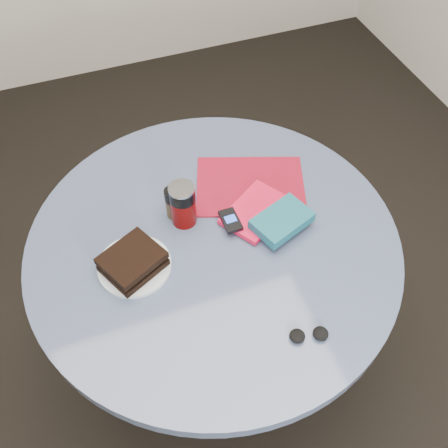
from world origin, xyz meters
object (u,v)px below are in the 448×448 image
object	(u,v)px
plate	(135,266)
sandwich	(133,261)
soda_can	(183,205)
novel	(282,221)
mp3_player	(230,220)
table	(214,272)
magazine	(250,186)
headphones	(309,335)
pepper_grinder	(173,203)
red_book	(256,211)

from	to	relation	value
plate	sandwich	world-z (taller)	sandwich
soda_can	novel	size ratio (longest dim) A/B	0.85
novel	mp3_player	world-z (taller)	novel
table	magazine	bearing A→B (deg)	40.76
table	headphones	world-z (taller)	headphones
table	sandwich	size ratio (longest dim) A/B	5.56
soda_can	headphones	distance (m)	0.47
soda_can	mp3_player	world-z (taller)	soda_can
pepper_grinder	novel	size ratio (longest dim) A/B	0.65
pepper_grinder	red_book	xyz separation A→B (m)	(0.21, -0.08, -0.04)
magazine	novel	xyz separation A→B (m)	(0.02, -0.17, 0.03)
magazine	novel	size ratio (longest dim) A/B	2.01
magazine	red_book	world-z (taller)	red_book
table	sandwich	bearing A→B (deg)	-174.09
soda_can	novel	xyz separation A→B (m)	(0.24, -0.12, -0.03)
table	pepper_grinder	size ratio (longest dim) A/B	10.04
red_book	sandwich	bearing A→B (deg)	157.00
plate	red_book	size ratio (longest dim) A/B	1.00
table	mp3_player	distance (m)	0.20
sandwich	soda_can	size ratio (longest dim) A/B	1.37
sandwich	pepper_grinder	world-z (taller)	pepper_grinder
pepper_grinder	mp3_player	distance (m)	0.16
plate	headphones	xyz separation A→B (m)	(0.33, -0.33, 0.00)
table	soda_can	bearing A→B (deg)	121.46
soda_can	table	bearing A→B (deg)	-58.54
magazine	headphones	distance (m)	0.49
novel	headphones	size ratio (longest dim) A/B	1.57
magazine	table	bearing A→B (deg)	-119.48
sandwich	magazine	distance (m)	0.42
soda_can	red_book	world-z (taller)	soda_can
sandwich	soda_can	world-z (taller)	soda_can
table	headphones	size ratio (longest dim) A/B	10.16
sandwich	mp3_player	distance (m)	0.28
novel	headphones	world-z (taller)	novel
pepper_grinder	mp3_player	size ratio (longest dim) A/B	1.28
sandwich	soda_can	bearing A→B (deg)	33.29
red_book	mp3_player	distance (m)	0.08
red_book	table	bearing A→B (deg)	162.76
table	pepper_grinder	world-z (taller)	pepper_grinder
plate	mp3_player	bearing A→B (deg)	7.72
novel	soda_can	bearing A→B (deg)	132.61
plate	soda_can	distance (m)	0.20
pepper_grinder	magazine	distance (m)	0.24
sandwich	headphones	xyz separation A→B (m)	(0.33, -0.32, -0.03)
soda_can	magazine	xyz separation A→B (m)	(0.22, 0.05, -0.06)
soda_can	mp3_player	bearing A→B (deg)	-30.81
sandwich	mp3_player	size ratio (longest dim) A/B	2.32
mp3_player	headphones	xyz separation A→B (m)	(0.05, -0.37, -0.02)
plate	mp3_player	distance (m)	0.28
plate	novel	world-z (taller)	novel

